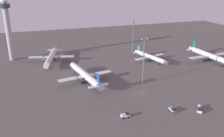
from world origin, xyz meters
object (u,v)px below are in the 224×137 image
object	(u,v)px
fuel_truck	(200,109)
cargo_loader	(172,110)
apron_light_east	(144,59)
airplane_mid_apron	(86,75)
airplane_far_stand	(150,57)
airplane_near_gate	(210,56)
airplane_terminal_side	(51,57)
apron_light_central	(133,35)
control_tower	(7,25)
baggage_tractor	(125,115)

from	to	relation	value
fuel_truck	cargo_loader	distance (m)	13.76
apron_light_east	fuel_truck	bearing A→B (deg)	-73.54
airplane_mid_apron	airplane_far_stand	bearing A→B (deg)	12.78
airplane_near_gate	fuel_truck	distance (m)	87.11
airplane_terminal_side	airplane_near_gate	bearing A→B (deg)	177.04
fuel_truck	apron_light_central	bearing A→B (deg)	-58.07
control_tower	airplane_near_gate	distance (m)	162.71
cargo_loader	baggage_tractor	world-z (taller)	same
airplane_far_stand	control_tower	bearing A→B (deg)	-34.99
fuel_truck	baggage_tractor	xyz separation A→B (m)	(-37.56, 6.58, -0.19)
baggage_tractor	apron_light_central	size ratio (longest dim) A/B	0.14
cargo_loader	apron_light_central	bearing A→B (deg)	-110.36
fuel_truck	control_tower	bearing A→B (deg)	-15.32
airplane_far_stand	cargo_loader	size ratio (longest dim) A/B	8.30
airplane_mid_apron	airplane_far_stand	distance (m)	64.21
airplane_terminal_side	cargo_loader	size ratio (longest dim) A/B	10.38
airplane_near_gate	apron_light_central	size ratio (longest dim) A/B	1.63
cargo_loader	airplane_mid_apron	bearing A→B (deg)	-65.40
baggage_tractor	airplane_near_gate	bearing A→B (deg)	119.38
cargo_loader	apron_light_central	xyz separation A→B (m)	(22.27, 102.40, 15.31)
control_tower	airplane_terminal_side	world-z (taller)	control_tower
airplane_terminal_side	apron_light_central	bearing A→B (deg)	-162.64
airplane_mid_apron	baggage_tractor	size ratio (longest dim) A/B	10.97
baggage_tractor	apron_light_central	distance (m)	111.30
airplane_mid_apron	fuel_truck	size ratio (longest dim) A/B	7.31
airplane_near_gate	baggage_tractor	world-z (taller)	airplane_near_gate
airplane_mid_apron	fuel_truck	xyz separation A→B (m)	(45.85, -55.02, -3.12)
control_tower	apron_light_east	size ratio (longest dim) A/B	1.71
airplane_near_gate	airplane_far_stand	distance (m)	47.88
airplane_terminal_side	control_tower	bearing A→B (deg)	-13.99
airplane_far_stand	baggage_tractor	bearing A→B (deg)	40.76
airplane_mid_apron	apron_light_central	xyz separation A→B (m)	(54.97, 51.43, 12.00)
airplane_far_stand	cargo_loader	world-z (taller)	airplane_far_stand
cargo_loader	fuel_truck	bearing A→B (deg)	154.81
airplane_mid_apron	airplane_far_stand	xyz separation A→B (m)	(59.03, 25.24, -0.91)
airplane_terminal_side	apron_light_central	size ratio (longest dim) A/B	1.56
fuel_truck	cargo_loader	xyz separation A→B (m)	(-13.15, 4.04, -0.19)
airplane_terminal_side	baggage_tractor	bearing A→B (deg)	119.34
airplane_mid_apron	airplane_terminal_side	xyz separation A→B (m)	(-16.96, 48.05, -0.02)
fuel_truck	airplane_far_stand	bearing A→B (deg)	-62.50
apron_light_east	airplane_terminal_side	bearing A→B (deg)	129.22
airplane_mid_apron	apron_light_central	bearing A→B (deg)	32.72
airplane_near_gate	apron_light_east	xyz separation A→B (m)	(-70.49, -23.64, 12.02)
control_tower	apron_light_east	world-z (taller)	control_tower
airplane_far_stand	baggage_tractor	world-z (taller)	airplane_far_stand
airplane_mid_apron	airplane_near_gate	bearing A→B (deg)	-5.14
apron_light_central	fuel_truck	bearing A→B (deg)	-94.90
fuel_truck	baggage_tractor	world-z (taller)	fuel_truck
airplane_near_gate	airplane_mid_apron	bearing A→B (deg)	1.56
airplane_terminal_side	apron_light_central	distance (m)	73.01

